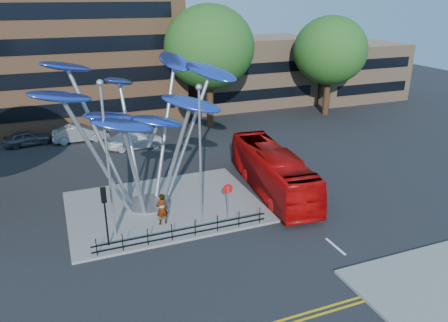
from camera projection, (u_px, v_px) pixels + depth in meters
name	position (u px, v px, depth m)	size (l,w,h in m)	color
ground	(211.00, 252.00, 23.30)	(120.00, 120.00, 0.00)	black
traffic_island	(165.00, 206.00, 28.12)	(12.00, 9.00, 0.15)	slate
low_building_near	(249.00, 71.00, 53.41)	(15.00, 8.00, 8.00)	#A17D5F
low_building_far	(353.00, 71.00, 56.70)	(12.00, 8.00, 7.00)	#A17D5F
tree_right	(209.00, 47.00, 42.25)	(8.80, 8.80, 12.11)	black
tree_far	(330.00, 51.00, 47.44)	(8.00, 8.00, 10.81)	black
leaf_sculpture	(138.00, 102.00, 25.90)	(12.72, 9.54, 9.51)	#9EA0A5
street_lamp_left	(107.00, 148.00, 22.85)	(0.36, 0.36, 8.80)	#9EA0A5
street_lamp_right	(200.00, 144.00, 24.24)	(0.36, 0.36, 8.30)	#9EA0A5
traffic_light_island	(104.00, 204.00, 22.79)	(0.28, 0.18, 3.42)	black
no_entry_sign_island	(228.00, 196.00, 25.52)	(0.60, 0.10, 2.45)	#9EA0A5
pedestrian_railing_front	(184.00, 232.00, 24.23)	(10.00, 0.06, 1.00)	black
red_bus	(272.00, 171.00, 29.97)	(2.56, 10.94, 3.05)	#B30808
pedestrian	(162.00, 209.00, 25.53)	(0.71, 0.47, 1.95)	gray
parked_car_left	(27.00, 138.00, 39.46)	(1.60, 3.99, 1.36)	#42454A
parked_car_mid	(80.00, 133.00, 40.52)	(1.68, 4.82, 1.59)	#A7AAAF
parked_car_right	(136.00, 140.00, 38.82)	(2.03, 4.99, 1.45)	white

